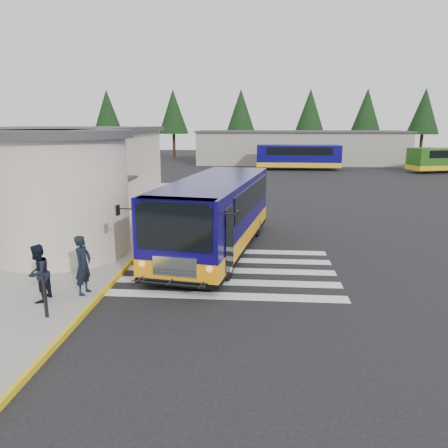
# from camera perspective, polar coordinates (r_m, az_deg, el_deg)

# --- Properties ---
(ground) EXTENTS (140.00, 140.00, 0.00)m
(ground) POSITION_cam_1_polar(r_m,az_deg,el_deg) (16.61, 1.89, -5.21)
(ground) COLOR black
(ground) RESTS_ON ground
(sidewalk) EXTENTS (10.00, 34.00, 0.15)m
(sidewalk) POSITION_cam_1_polar(r_m,az_deg,el_deg) (22.60, -21.05, -0.94)
(sidewalk) COLOR gray
(sidewalk) RESTS_ON ground
(curb_strip) EXTENTS (0.12, 34.00, 0.16)m
(curb_strip) POSITION_cam_1_polar(r_m,az_deg,el_deg) (20.96, -8.73, -1.24)
(curb_strip) COLOR gold
(curb_strip) RESTS_ON ground
(station_building) EXTENTS (12.70, 18.70, 4.80)m
(station_building) POSITION_cam_1_polar(r_m,az_deg,el_deg) (25.57, -22.49, 6.16)
(station_building) COLOR #B4AA99
(station_building) RESTS_ON ground
(crosswalk) EXTENTS (8.00, 5.35, 0.01)m
(crosswalk) POSITION_cam_1_polar(r_m,az_deg,el_deg) (15.88, -0.05, -6.05)
(crosswalk) COLOR silver
(crosswalk) RESTS_ON ground
(depot_building) EXTENTS (26.40, 8.40, 4.20)m
(depot_building) POSITION_cam_1_polar(r_m,az_deg,el_deg) (58.08, 9.87, 9.85)
(depot_building) COLOR gray
(depot_building) RESTS_ON ground
(tree_line) EXTENTS (58.40, 4.40, 10.00)m
(tree_line) POSITION_cam_1_polar(r_m,az_deg,el_deg) (66.01, 9.65, 14.28)
(tree_line) COLOR black
(tree_line) RESTS_ON ground
(transit_bus) EXTENTS (4.83, 10.91, 3.00)m
(transit_bus) POSITION_cam_1_polar(r_m,az_deg,el_deg) (17.85, -1.13, 0.86)
(transit_bus) COLOR #0F0756
(transit_bus) RESTS_ON ground
(pedestrian_a) EXTENTS (0.53, 0.72, 1.82)m
(pedestrian_a) POSITION_cam_1_polar(r_m,az_deg,el_deg) (13.79, -17.92, -5.11)
(pedestrian_a) COLOR black
(pedestrian_a) RESTS_ON sidewalk
(pedestrian_b) EXTENTS (0.67, 0.84, 1.70)m
(pedestrian_b) POSITION_cam_1_polar(r_m,az_deg,el_deg) (13.70, -23.12, -5.93)
(pedestrian_b) COLOR black
(pedestrian_b) RESTS_ON sidewalk
(bollard) EXTENTS (0.10, 0.10, 1.20)m
(bollard) POSITION_cam_1_polar(r_m,az_deg,el_deg) (12.61, -22.33, -8.68)
(bollard) COLOR black
(bollard) RESTS_ON sidewalk
(far_bus_a) EXTENTS (9.34, 2.75, 2.40)m
(far_bus_a) POSITION_cam_1_polar(r_m,az_deg,el_deg) (50.41, 9.67, 8.76)
(far_bus_a) COLOR #0A0756
(far_bus_a) RESTS_ON ground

